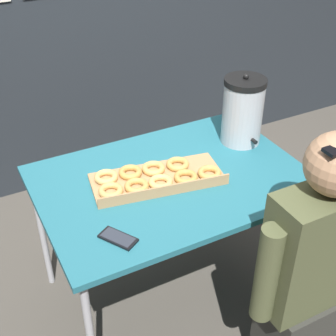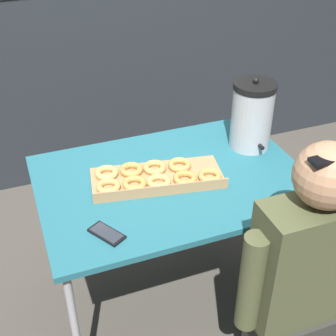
% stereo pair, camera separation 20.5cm
% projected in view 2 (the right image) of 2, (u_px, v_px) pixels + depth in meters
% --- Properties ---
extents(ground_plane, '(12.00, 12.00, 0.00)m').
position_uv_depth(ground_plane, '(171.00, 291.00, 2.52)').
color(ground_plane, '#4C473F').
extents(folding_table, '(1.19, 0.83, 0.75)m').
position_uv_depth(folding_table, '(172.00, 187.00, 2.12)').
color(folding_table, '#236675').
rests_on(folding_table, ground).
extents(donut_box, '(0.62, 0.34, 0.05)m').
position_uv_depth(donut_box, '(155.00, 177.00, 2.07)').
color(donut_box, tan).
rests_on(donut_box, folding_table).
extents(coffee_urn, '(0.20, 0.23, 0.36)m').
position_uv_depth(coffee_urn, '(252.00, 115.00, 2.24)').
color(coffee_urn, '#B7B7BC').
rests_on(coffee_urn, folding_table).
extents(cell_phone, '(0.13, 0.16, 0.01)m').
position_uv_depth(cell_phone, '(107.00, 233.00, 1.78)').
color(cell_phone, black).
rests_on(cell_phone, folding_table).
extents(person_seated, '(0.56, 0.23, 1.21)m').
position_uv_depth(person_seated, '(302.00, 284.00, 1.80)').
color(person_seated, '#33332D').
rests_on(person_seated, ground).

